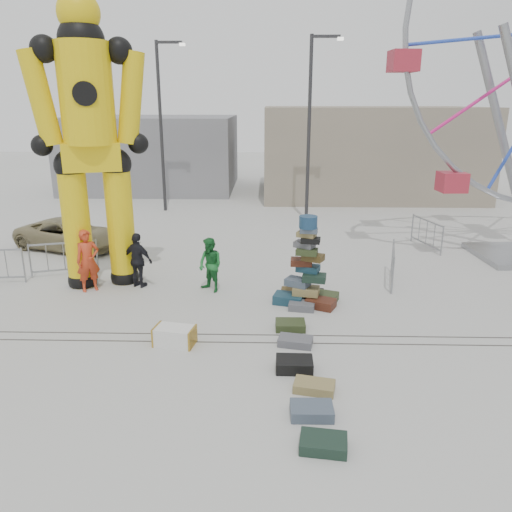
{
  "coord_description": "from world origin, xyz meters",
  "views": [
    {
      "loc": [
        1.25,
        -9.74,
        5.31
      ],
      "look_at": [
        0.93,
        2.65,
        1.45
      ],
      "focal_mm": 35.0,
      "sensor_mm": 36.0,
      "label": 1
    }
  ],
  "objects_px": {
    "steamer_trunk": "(175,336)",
    "parked_suv": "(69,234)",
    "lamp_post_right": "(311,121)",
    "pedestrian_red": "(88,261)",
    "barricade_wheel_front": "(393,265)",
    "lamp_post_left": "(162,119)",
    "barricade_dummy_c": "(64,258)",
    "suitcase_tower": "(306,279)",
    "barricade_wheel_back": "(426,234)",
    "pedestrian_green": "(210,265)",
    "crash_test_dummy": "(90,136)",
    "pedestrian_black": "(138,260)"
  },
  "relations": [
    {
      "from": "steamer_trunk",
      "to": "parked_suv",
      "type": "bearing_deg",
      "value": 136.09
    },
    {
      "from": "steamer_trunk",
      "to": "lamp_post_right",
      "type": "bearing_deg",
      "value": 83.36
    },
    {
      "from": "parked_suv",
      "to": "pedestrian_red",
      "type": "bearing_deg",
      "value": -131.7
    },
    {
      "from": "steamer_trunk",
      "to": "barricade_wheel_front",
      "type": "bearing_deg",
      "value": 46.65
    },
    {
      "from": "lamp_post_left",
      "to": "barricade_dummy_c",
      "type": "distance_m",
      "value": 10.7
    },
    {
      "from": "pedestrian_red",
      "to": "suitcase_tower",
      "type": "bearing_deg",
      "value": -38.81
    },
    {
      "from": "lamp_post_left",
      "to": "barricade_wheel_back",
      "type": "distance_m",
      "value": 13.43
    },
    {
      "from": "barricade_dummy_c",
      "to": "barricade_wheel_front",
      "type": "height_order",
      "value": "same"
    },
    {
      "from": "barricade_dummy_c",
      "to": "pedestrian_green",
      "type": "height_order",
      "value": "pedestrian_green"
    },
    {
      "from": "steamer_trunk",
      "to": "lamp_post_left",
      "type": "bearing_deg",
      "value": 112.73
    },
    {
      "from": "lamp_post_right",
      "to": "pedestrian_green",
      "type": "xyz_separation_m",
      "value": [
        -3.51,
        -9.15,
        -3.69
      ]
    },
    {
      "from": "barricade_dummy_c",
      "to": "barricade_wheel_front",
      "type": "xyz_separation_m",
      "value": [
        10.25,
        -0.41,
        0.0
      ]
    },
    {
      "from": "lamp_post_left",
      "to": "barricade_wheel_back",
      "type": "height_order",
      "value": "lamp_post_left"
    },
    {
      "from": "crash_test_dummy",
      "to": "pedestrian_black",
      "type": "xyz_separation_m",
      "value": [
        1.16,
        -0.27,
        -3.56
      ]
    },
    {
      "from": "barricade_dummy_c",
      "to": "barricade_wheel_front",
      "type": "relative_size",
      "value": 1.0
    },
    {
      "from": "barricade_dummy_c",
      "to": "pedestrian_green",
      "type": "relative_size",
      "value": 1.26
    },
    {
      "from": "suitcase_tower",
      "to": "pedestrian_red",
      "type": "bearing_deg",
      "value": -169.34
    },
    {
      "from": "barricade_wheel_back",
      "to": "parked_suv",
      "type": "relative_size",
      "value": 0.5
    },
    {
      "from": "suitcase_tower",
      "to": "lamp_post_right",
      "type": "bearing_deg",
      "value": 103.08
    },
    {
      "from": "steamer_trunk",
      "to": "barricade_wheel_front",
      "type": "relative_size",
      "value": 0.45
    },
    {
      "from": "parked_suv",
      "to": "lamp_post_left",
      "type": "bearing_deg",
      "value": 2.12
    },
    {
      "from": "lamp_post_left",
      "to": "pedestrian_green",
      "type": "bearing_deg",
      "value": -72.65
    },
    {
      "from": "lamp_post_right",
      "to": "crash_test_dummy",
      "type": "relative_size",
      "value": 0.96
    },
    {
      "from": "suitcase_tower",
      "to": "parked_suv",
      "type": "distance_m",
      "value": 9.86
    },
    {
      "from": "barricade_dummy_c",
      "to": "pedestrian_red",
      "type": "distance_m",
      "value": 1.87
    },
    {
      "from": "barricade_dummy_c",
      "to": "pedestrian_black",
      "type": "height_order",
      "value": "pedestrian_black"
    },
    {
      "from": "lamp_post_left",
      "to": "pedestrian_black",
      "type": "relative_size",
      "value": 4.85
    },
    {
      "from": "lamp_post_left",
      "to": "steamer_trunk",
      "type": "relative_size",
      "value": 8.86
    },
    {
      "from": "barricade_dummy_c",
      "to": "barricade_wheel_back",
      "type": "bearing_deg",
      "value": -1.98
    },
    {
      "from": "barricade_wheel_front",
      "to": "pedestrian_green",
      "type": "height_order",
      "value": "pedestrian_green"
    },
    {
      "from": "parked_suv",
      "to": "pedestrian_green",
      "type": "bearing_deg",
      "value": -105.62
    },
    {
      "from": "crash_test_dummy",
      "to": "pedestrian_green",
      "type": "xyz_separation_m",
      "value": [
        3.33,
        -0.56,
        -3.6
      ]
    },
    {
      "from": "crash_test_dummy",
      "to": "barricade_wheel_front",
      "type": "distance_m",
      "value": 9.58
    },
    {
      "from": "lamp_post_right",
      "to": "barricade_wheel_back",
      "type": "xyz_separation_m",
      "value": [
        4.08,
        -4.5,
        -3.93
      ]
    },
    {
      "from": "steamer_trunk",
      "to": "pedestrian_green",
      "type": "distance_m",
      "value": 3.45
    },
    {
      "from": "barricade_wheel_back",
      "to": "lamp_post_right",
      "type": "bearing_deg",
      "value": -153.27
    },
    {
      "from": "suitcase_tower",
      "to": "barricade_dummy_c",
      "type": "relative_size",
      "value": 1.22
    },
    {
      "from": "lamp_post_right",
      "to": "steamer_trunk",
      "type": "xyz_separation_m",
      "value": [
        -3.96,
        -12.52,
        -4.27
      ]
    },
    {
      "from": "crash_test_dummy",
      "to": "barricade_dummy_c",
      "type": "bearing_deg",
      "value": 137.48
    },
    {
      "from": "crash_test_dummy",
      "to": "barricade_dummy_c",
      "type": "height_order",
      "value": "crash_test_dummy"
    },
    {
      "from": "barricade_wheel_front",
      "to": "pedestrian_green",
      "type": "xyz_separation_m",
      "value": [
        -5.45,
        -0.87,
        0.24
      ]
    },
    {
      "from": "crash_test_dummy",
      "to": "lamp_post_right",
      "type": "bearing_deg",
      "value": 35.12
    },
    {
      "from": "steamer_trunk",
      "to": "pedestrian_green",
      "type": "relative_size",
      "value": 0.57
    },
    {
      "from": "lamp_post_left",
      "to": "steamer_trunk",
      "type": "bearing_deg",
      "value": -78.18
    },
    {
      "from": "barricade_wheel_back",
      "to": "pedestrian_green",
      "type": "distance_m",
      "value": 8.91
    },
    {
      "from": "pedestrian_green",
      "to": "suitcase_tower",
      "type": "bearing_deg",
      "value": 23.69
    },
    {
      "from": "suitcase_tower",
      "to": "parked_suv",
      "type": "xyz_separation_m",
      "value": [
        -8.49,
        5.01,
        -0.13
      ]
    },
    {
      "from": "lamp_post_right",
      "to": "suitcase_tower",
      "type": "distance_m",
      "value": 10.7
    },
    {
      "from": "lamp_post_right",
      "to": "barricade_wheel_front",
      "type": "height_order",
      "value": "lamp_post_right"
    },
    {
      "from": "pedestrian_red",
      "to": "pedestrian_black",
      "type": "xyz_separation_m",
      "value": [
        1.36,
        0.34,
        -0.09
      ]
    }
  ]
}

